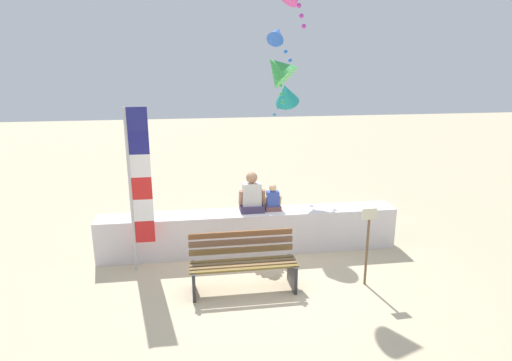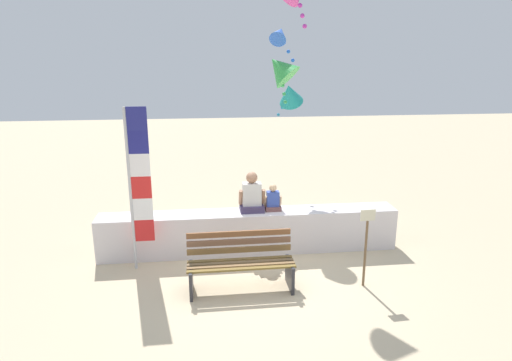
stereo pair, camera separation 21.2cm
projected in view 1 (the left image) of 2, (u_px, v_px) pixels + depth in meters
The scene contains 10 objects.
ground_plane at pixel (258, 278), 7.44m from camera, with size 40.00×40.00×0.00m, color beige.
seawall_ledge at pixel (249, 231), 8.38m from camera, with size 5.56×0.56×0.79m, color silver.
park_bench at pixel (243, 264), 7.02m from camera, with size 1.68×0.62×0.88m.
person_adult at pixel (252, 196), 8.25m from camera, with size 0.49×0.36×0.75m.
person_child at pixel (273, 200), 8.33m from camera, with size 0.33×0.24×0.51m.
flag_banner at pixel (137, 183), 7.33m from camera, with size 0.37×0.05×2.81m.
kite_green at pixel (278, 68), 9.11m from camera, with size 1.00×0.92×1.16m.
kite_blue at pixel (277, 35), 9.45m from camera, with size 0.68×0.64×1.02m.
kite_teal at pixel (286, 94), 11.29m from camera, with size 0.92×1.00×0.97m.
sign_post at pixel (368, 240), 7.04m from camera, with size 0.24×0.04×1.30m.
Camera 1 is at (-1.01, -6.65, 3.58)m, focal length 31.24 mm.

